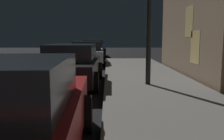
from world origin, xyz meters
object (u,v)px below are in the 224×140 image
at_px(car_black, 72,65).
at_px(car_blue, 93,49).
at_px(car_red, 3,118).
at_px(car_white, 88,53).

bearing_deg(car_black, car_blue, 90.00).
xyz_separation_m(car_red, car_black, (-0.00, 5.65, 0.00)).
height_order(car_white, car_blue, same).
distance_m(car_red, car_blue, 18.45).
distance_m(car_black, car_white, 6.75).
bearing_deg(car_black, car_white, 89.99).
bearing_deg(car_red, car_white, 90.00).
distance_m(car_red, car_white, 12.41).
distance_m(car_red, car_black, 5.65).
distance_m(car_black, car_blue, 12.80).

